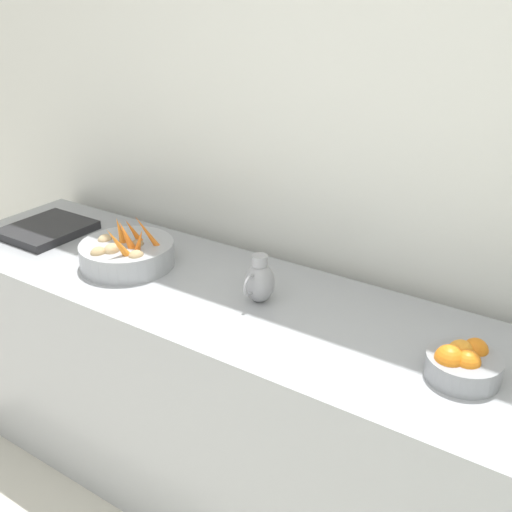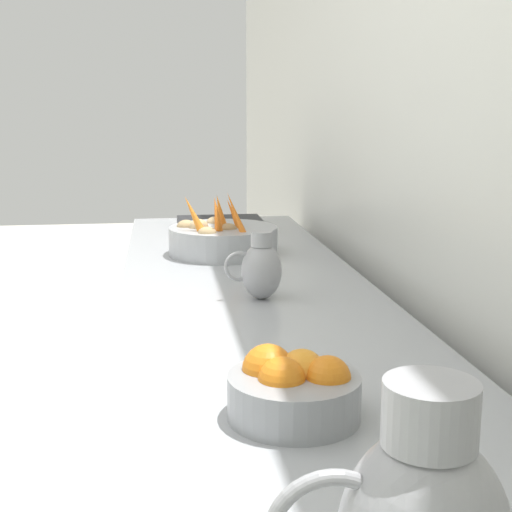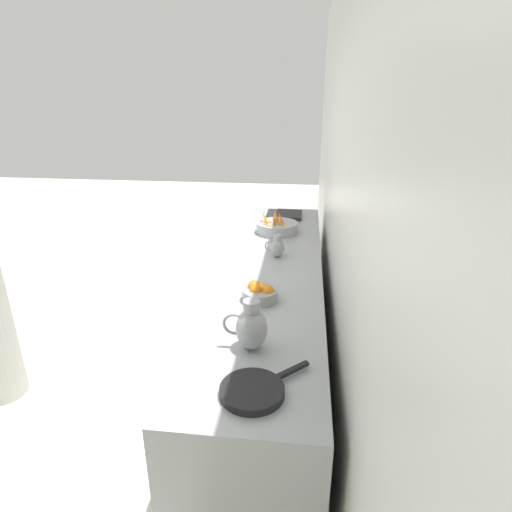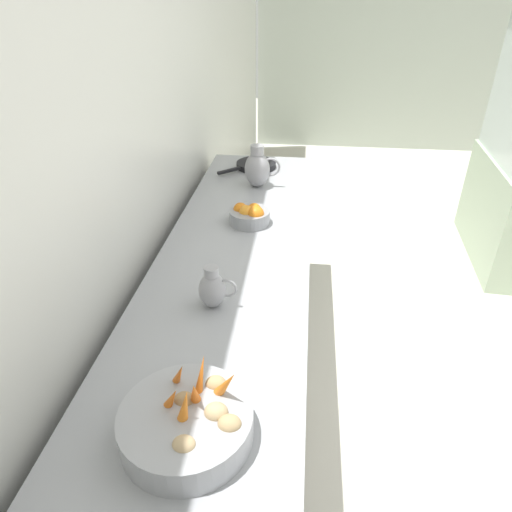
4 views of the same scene
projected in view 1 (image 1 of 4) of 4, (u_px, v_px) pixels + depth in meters
The scene contains 5 objects.
prep_counter at pixel (298, 428), 2.18m from camera, with size 0.69×3.18×0.91m, color #9EA0A5.
vegetable_colander at pixel (127, 253), 2.33m from camera, with size 0.36×0.36×0.22m.
orange_bowl at pixel (463, 363), 1.68m from camera, with size 0.21×0.21×0.11m.
metal_pitcher_short at pixel (259, 281), 2.06m from camera, with size 0.15×0.10×0.17m.
counter_sink_basin at pixel (47, 230), 2.64m from camera, with size 0.34×0.30×0.04m, color #232326.
Camera 1 is at (0.02, 0.58, 1.93)m, focal length 42.80 mm.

